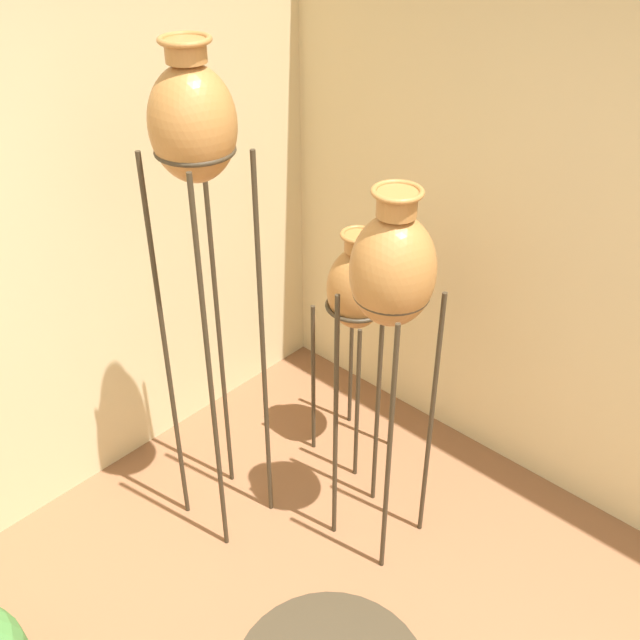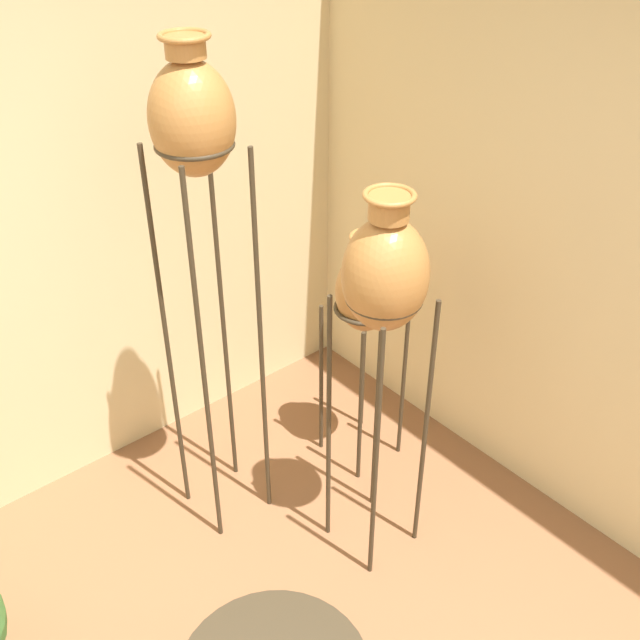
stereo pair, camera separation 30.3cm
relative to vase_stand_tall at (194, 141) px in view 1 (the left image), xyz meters
The scene contains 3 objects.
vase_stand_tall is the anchor object (origin of this frame).
vase_stand_medium 0.83m from the vase_stand_tall, 57.26° to the right, with size 0.31×0.31×1.66m.
vase_stand_short 1.12m from the vase_stand_tall, 11.06° to the right, with size 0.30×0.30×1.22m.
Camera 1 is at (-0.50, -0.45, 2.66)m, focal length 42.00 mm.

